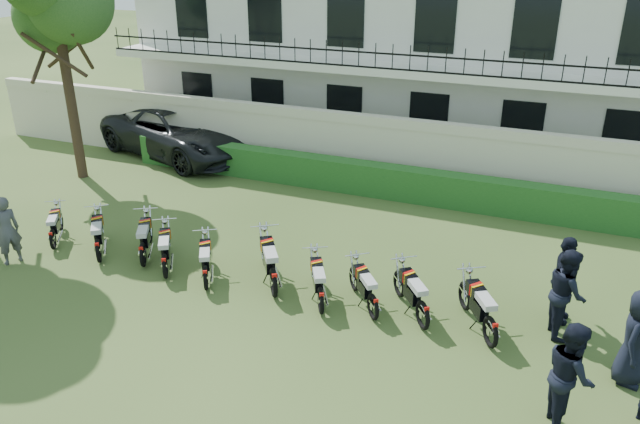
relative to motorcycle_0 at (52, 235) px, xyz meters
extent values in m
plane|color=#30451B|center=(5.86, -0.44, -0.43)|extent=(100.00, 100.00, 0.00)
cube|color=beige|center=(5.86, 7.56, 0.57)|extent=(30.00, 0.30, 2.00)
cube|color=beige|center=(5.86, 7.56, 1.72)|extent=(30.00, 0.35, 0.30)
cube|color=#1B4D1B|center=(6.86, 6.76, 0.07)|extent=(18.00, 0.60, 1.00)
cube|color=silver|center=(5.86, 13.56, 3.07)|extent=(20.00, 8.00, 7.00)
cube|color=silver|center=(5.86, 8.86, 3.07)|extent=(20.00, 1.40, 0.25)
cube|color=black|center=(5.86, 8.21, 3.67)|extent=(20.00, 0.05, 0.05)
cube|color=black|center=(5.86, 8.21, 3.22)|extent=(20.00, 0.05, 0.05)
cube|color=black|center=(-1.64, 9.58, 1.17)|extent=(1.30, 0.12, 2.20)
cube|color=black|center=(-1.64, 9.58, 4.67)|extent=(1.30, 0.12, 2.20)
cube|color=black|center=(1.36, 9.58, 1.17)|extent=(1.30, 0.12, 2.20)
cube|color=black|center=(1.36, 9.58, 4.67)|extent=(1.30, 0.12, 2.20)
cube|color=black|center=(4.36, 9.58, 1.17)|extent=(1.30, 0.12, 2.20)
cube|color=black|center=(4.36, 9.58, 4.67)|extent=(1.30, 0.12, 2.20)
cube|color=black|center=(7.36, 9.58, 1.17)|extent=(1.30, 0.12, 2.20)
cube|color=black|center=(7.36, 9.58, 4.67)|extent=(1.30, 0.12, 2.20)
cube|color=black|center=(10.36, 9.58, 1.17)|extent=(1.30, 0.12, 2.20)
cube|color=black|center=(10.36, 9.58, 4.67)|extent=(1.30, 0.12, 2.20)
cube|color=black|center=(13.36, 9.58, 1.17)|extent=(1.30, 0.12, 2.20)
cylinder|color=#473323|center=(-3.14, 4.56, 2.20)|extent=(0.32, 0.32, 5.25)
sphere|color=#285020|center=(-2.74, 4.76, 5.20)|extent=(2.60, 2.60, 2.60)
sphere|color=#285020|center=(-3.74, 4.86, 4.67)|extent=(2.20, 2.20, 2.20)
torus|color=black|center=(0.33, -0.47, -0.16)|extent=(0.38, 0.49, 0.54)
torus|color=black|center=(-0.33, 0.48, -0.16)|extent=(0.38, 0.49, 0.54)
cube|color=black|center=(0.02, -0.03, -0.03)|extent=(0.41, 0.49, 0.27)
cube|color=black|center=(-0.09, 0.13, 0.21)|extent=(0.42, 0.46, 0.20)
cube|color=#B80F0B|center=(-0.09, 0.13, 0.22)|extent=(0.20, 0.24, 0.20)
cube|color=#F9B10D|center=(-0.06, 0.09, 0.22)|extent=(0.17, 0.22, 0.20)
cube|color=#B5B5B5|center=(0.16, -0.23, 0.25)|extent=(0.45, 0.52, 0.11)
cylinder|color=silver|center=(-0.26, 0.37, 0.48)|extent=(0.45, 0.33, 0.03)
torus|color=black|center=(1.96, -0.62, -0.13)|extent=(0.45, 0.53, 0.61)
torus|color=black|center=(1.16, 0.40, -0.13)|extent=(0.45, 0.53, 0.61)
cube|color=black|center=(1.59, -0.15, 0.02)|extent=(0.48, 0.54, 0.30)
cube|color=black|center=(1.45, 0.03, 0.29)|extent=(0.48, 0.51, 0.22)
cube|color=#B80F0B|center=(1.45, 0.03, 0.30)|extent=(0.21, 0.27, 0.23)
cube|color=#F9B10D|center=(1.49, -0.02, 0.30)|extent=(0.18, 0.26, 0.23)
cube|color=#B5B5B5|center=(1.76, -0.36, 0.33)|extent=(0.53, 0.58, 0.12)
cylinder|color=silver|center=(1.25, 0.28, 0.59)|extent=(0.49, 0.39, 0.03)
torus|color=black|center=(3.03, -0.44, -0.13)|extent=(0.38, 0.58, 0.61)
torus|color=black|center=(2.38, 0.69, -0.13)|extent=(0.38, 0.58, 0.61)
cube|color=black|center=(2.73, 0.08, 0.03)|extent=(0.43, 0.57, 0.30)
cube|color=black|center=(2.62, 0.28, 0.30)|extent=(0.45, 0.52, 0.22)
cube|color=#B80F0B|center=(2.62, 0.28, 0.31)|extent=(0.24, 0.26, 0.23)
cube|color=#F9B10D|center=(2.65, 0.23, 0.31)|extent=(0.21, 0.24, 0.23)
cube|color=#B5B5B5|center=(2.87, -0.15, 0.34)|extent=(0.48, 0.60, 0.12)
cylinder|color=silver|center=(2.46, 0.56, 0.60)|extent=(0.54, 0.33, 0.03)
torus|color=black|center=(3.88, -0.68, -0.13)|extent=(0.40, 0.55, 0.60)
torus|color=black|center=(3.19, 0.40, -0.13)|extent=(0.40, 0.55, 0.60)
cube|color=black|center=(3.56, -0.18, 0.01)|extent=(0.44, 0.55, 0.29)
cube|color=black|center=(3.44, 0.01, 0.28)|extent=(0.45, 0.51, 0.22)
cube|color=#B80F0B|center=(3.44, 0.01, 0.29)|extent=(0.22, 0.26, 0.23)
cube|color=#F9B10D|center=(3.47, -0.04, 0.29)|extent=(0.20, 0.24, 0.23)
cube|color=#B5B5B5|center=(3.70, -0.40, 0.32)|extent=(0.49, 0.58, 0.12)
cylinder|color=silver|center=(3.27, 0.27, 0.57)|extent=(0.51, 0.34, 0.03)
torus|color=black|center=(5.01, -0.77, -0.14)|extent=(0.37, 0.54, 0.58)
torus|color=black|center=(4.38, 0.29, -0.14)|extent=(0.37, 0.54, 0.58)
cube|color=black|center=(4.72, -0.28, 0.00)|extent=(0.41, 0.54, 0.28)
cube|color=black|center=(4.61, -0.09, 0.26)|extent=(0.43, 0.49, 0.21)
cube|color=#B80F0B|center=(4.61, -0.09, 0.27)|extent=(0.22, 0.25, 0.22)
cube|color=#F9B10D|center=(4.64, -0.14, 0.27)|extent=(0.20, 0.23, 0.22)
cube|color=#B5B5B5|center=(4.85, -0.50, 0.30)|extent=(0.46, 0.57, 0.11)
cylinder|color=silver|center=(4.46, 0.17, 0.54)|extent=(0.50, 0.31, 0.03)
torus|color=black|center=(6.67, -0.52, -0.09)|extent=(0.47, 0.62, 0.68)
torus|color=black|center=(5.84, 0.67, -0.09)|extent=(0.47, 0.62, 0.68)
cube|color=black|center=(6.28, 0.03, 0.07)|extent=(0.51, 0.62, 0.33)
cube|color=black|center=(6.14, 0.24, 0.38)|extent=(0.52, 0.58, 0.25)
cube|color=#B80F0B|center=(6.14, 0.24, 0.39)|extent=(0.25, 0.30, 0.26)
cube|color=#F9B10D|center=(6.18, 0.18, 0.39)|extent=(0.22, 0.28, 0.26)
cube|color=#B5B5B5|center=(6.46, -0.22, 0.42)|extent=(0.57, 0.66, 0.13)
cylinder|color=silver|center=(5.94, 0.53, 0.71)|extent=(0.57, 0.41, 0.03)
torus|color=black|center=(7.78, -0.70, -0.14)|extent=(0.36, 0.56, 0.59)
torus|color=black|center=(7.17, 0.40, -0.14)|extent=(0.36, 0.56, 0.59)
cube|color=black|center=(7.50, -0.19, 0.01)|extent=(0.41, 0.55, 0.29)
cube|color=black|center=(7.39, 0.00, 0.27)|extent=(0.43, 0.50, 0.21)
cube|color=#B80F0B|center=(7.39, 0.00, 0.28)|extent=(0.23, 0.25, 0.22)
cube|color=#F9B10D|center=(7.42, -0.05, 0.28)|extent=(0.21, 0.23, 0.22)
cube|color=#B5B5B5|center=(7.62, -0.42, 0.31)|extent=(0.46, 0.58, 0.12)
cylinder|color=silver|center=(7.24, 0.27, 0.56)|extent=(0.52, 0.31, 0.03)
torus|color=black|center=(8.94, -0.43, -0.14)|extent=(0.42, 0.51, 0.57)
torus|color=black|center=(8.19, 0.54, -0.14)|extent=(0.42, 0.51, 0.57)
cube|color=black|center=(8.59, 0.02, 0.00)|extent=(0.45, 0.51, 0.28)
cube|color=black|center=(8.46, 0.19, 0.25)|extent=(0.45, 0.48, 0.21)
cube|color=#B80F0B|center=(8.46, 0.19, 0.26)|extent=(0.20, 0.26, 0.22)
cube|color=#F9B10D|center=(8.49, 0.15, 0.26)|extent=(0.17, 0.24, 0.22)
cube|color=#B5B5B5|center=(8.75, -0.18, 0.29)|extent=(0.50, 0.55, 0.11)
cylinder|color=silver|center=(8.27, 0.43, 0.53)|extent=(0.46, 0.37, 0.03)
torus|color=black|center=(9.99, -0.41, -0.12)|extent=(0.44, 0.55, 0.61)
torus|color=black|center=(9.21, 0.64, -0.12)|extent=(0.44, 0.55, 0.61)
cube|color=black|center=(9.63, 0.07, 0.03)|extent=(0.48, 0.55, 0.30)
cube|color=black|center=(9.49, 0.26, 0.30)|extent=(0.48, 0.52, 0.22)
cube|color=#B80F0B|center=(9.49, 0.26, 0.31)|extent=(0.22, 0.27, 0.23)
cube|color=#F9B10D|center=(9.53, 0.21, 0.31)|extent=(0.19, 0.25, 0.23)
cube|color=#B5B5B5|center=(9.79, -0.15, 0.34)|extent=(0.52, 0.59, 0.12)
cylinder|color=silver|center=(9.30, 0.52, 0.60)|extent=(0.50, 0.38, 0.03)
torus|color=black|center=(11.31, -0.57, -0.11)|extent=(0.41, 0.60, 0.64)
torus|color=black|center=(10.61, 0.60, -0.11)|extent=(0.41, 0.60, 0.64)
cube|color=black|center=(10.99, -0.03, 0.04)|extent=(0.46, 0.59, 0.31)
cube|color=black|center=(10.86, 0.18, 0.33)|extent=(0.48, 0.54, 0.23)
cube|color=#B80F0B|center=(10.86, 0.18, 0.34)|extent=(0.24, 0.27, 0.24)
cube|color=#F9B10D|center=(10.90, 0.12, 0.34)|extent=(0.22, 0.25, 0.24)
cube|color=#B5B5B5|center=(11.13, -0.27, 0.37)|extent=(0.51, 0.62, 0.13)
cylinder|color=silver|center=(10.69, 0.46, 0.64)|extent=(0.55, 0.35, 0.03)
imported|color=black|center=(-1.36, 7.73, 0.46)|extent=(6.99, 4.74, 1.78)
imported|color=#515155|center=(-0.43, -0.93, 0.45)|extent=(0.64, 0.75, 1.75)
imported|color=black|center=(12.39, -1.63, 0.52)|extent=(0.95, 1.09, 1.89)
imported|color=black|center=(13.43, -0.06, 0.49)|extent=(0.83, 1.03, 1.84)
imported|color=black|center=(12.22, 1.05, 0.51)|extent=(0.92, 1.06, 1.87)
imported|color=black|center=(12.12, 1.52, 0.53)|extent=(0.55, 1.15, 1.91)
camera|label=1|loc=(11.78, -10.60, 6.88)|focal=35.00mm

